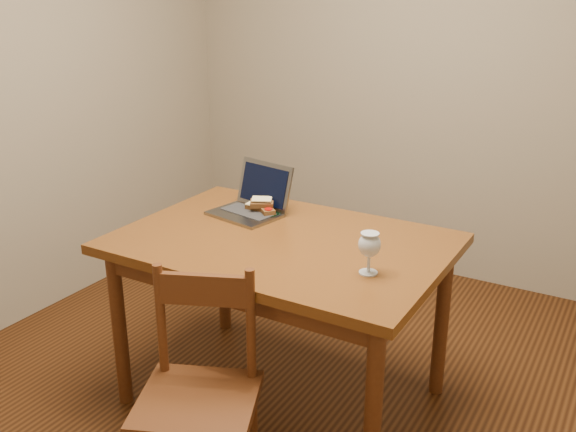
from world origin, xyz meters
The scene contains 11 objects.
floor centered at (0.00, 0.00, -0.01)m, with size 3.20×3.20×0.02m, color black.
back_wall centered at (0.00, 1.61, 1.30)m, with size 3.20×0.02×2.60m, color gray.
left_wall centered at (-1.61, 0.00, 1.30)m, with size 0.02×3.20×2.60m, color gray.
table centered at (-0.04, -0.01, 0.65)m, with size 1.30×0.90×0.74m.
chair centered at (0.02, -0.65, 0.45)m, with size 0.50×0.49×0.42m.
plate centered at (-0.27, 0.20, 0.75)m, with size 0.18×0.18×0.02m, color black.
sandwich_cheese centered at (-0.30, 0.21, 0.77)m, with size 0.09×0.05×0.03m, color #381E0C, non-canonical shape.
sandwich_tomato centered at (-0.24, 0.19, 0.77)m, with size 0.09×0.05×0.03m, color #381E0C, non-canonical shape.
sandwich_top centered at (-0.27, 0.20, 0.79)m, with size 0.10×0.06×0.03m, color #381E0C, non-canonical shape.
milk_glass centered at (0.39, -0.14, 0.82)m, with size 0.08×0.08×0.15m, color white, non-canonical shape.
laptop centered at (-0.31, 0.20, 0.80)m, with size 0.34×0.32×0.21m.
Camera 1 is at (1.18, -2.06, 1.70)m, focal length 40.00 mm.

